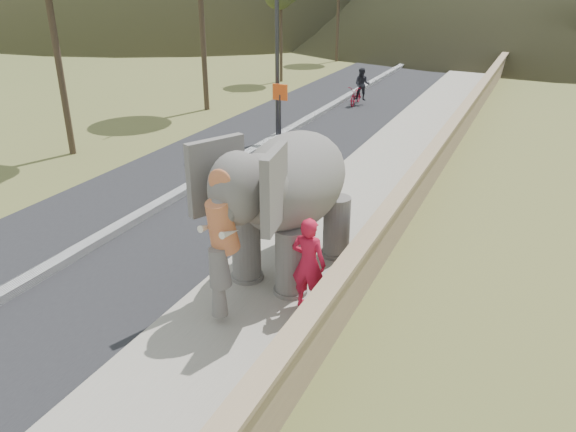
# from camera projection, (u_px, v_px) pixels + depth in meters

# --- Properties ---
(ground) EXTENTS (160.00, 160.00, 0.00)m
(ground) POSITION_uv_depth(u_px,v_px,m) (249.00, 320.00, 11.00)
(ground) COLOR olive
(ground) RESTS_ON ground
(road) EXTENTS (7.00, 120.00, 0.03)m
(road) POSITION_uv_depth(u_px,v_px,m) (257.00, 151.00, 21.23)
(road) COLOR black
(road) RESTS_ON ground
(median) EXTENTS (0.35, 120.00, 0.22)m
(median) POSITION_uv_depth(u_px,v_px,m) (257.00, 149.00, 21.19)
(median) COLOR black
(median) RESTS_ON ground
(walkway) EXTENTS (3.00, 120.00, 0.15)m
(walkway) POSITION_uv_depth(u_px,v_px,m) (386.00, 167.00, 19.30)
(walkway) COLOR #9E9687
(walkway) RESTS_ON ground
(parapet) EXTENTS (0.30, 120.00, 1.10)m
(parapet) POSITION_uv_depth(u_px,v_px,m) (436.00, 160.00, 18.48)
(parapet) COLOR tan
(parapet) RESTS_ON ground
(lamppost) EXTENTS (1.76, 0.36, 8.00)m
(lamppost) POSITION_uv_depth(u_px,v_px,m) (284.00, 12.00, 20.64)
(lamppost) COLOR #302F34
(lamppost) RESTS_ON ground
(signboard) EXTENTS (0.60, 0.08, 2.40)m
(signboard) POSITION_uv_depth(u_px,v_px,m) (280.00, 104.00, 21.19)
(signboard) COLOR #2D2D33
(signboard) RESTS_ON ground
(elephant_and_man) EXTENTS (2.80, 4.70, 3.22)m
(elephant_and_man) POSITION_uv_depth(u_px,v_px,m) (294.00, 201.00, 12.05)
(elephant_and_man) COLOR slate
(elephant_and_man) RESTS_ON ground
(motorcyclist) EXTENTS (1.09, 1.86, 1.85)m
(motorcyclist) POSITION_uv_depth(u_px,v_px,m) (358.00, 91.00, 28.25)
(motorcyclist) COLOR maroon
(motorcyclist) RESTS_ON ground
(trees) EXTENTS (48.70, 42.07, 8.95)m
(trees) POSITION_uv_depth(u_px,v_px,m) (513.00, 17.00, 31.36)
(trees) COLOR #473828
(trees) RESTS_ON ground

